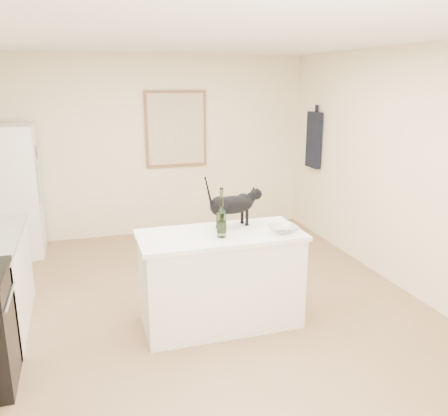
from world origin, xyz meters
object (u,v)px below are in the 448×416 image
at_px(fridge, 11,192).
at_px(black_cat, 232,207).
at_px(wine_bottle, 222,216).
at_px(glass_bowl, 283,229).

xyz_separation_m(fridge, black_cat, (2.21, -2.40, 0.24)).
height_order(black_cat, wine_bottle, wine_bottle).
bearing_deg(fridge, wine_bottle, -52.57).
bearing_deg(fridge, glass_bowl, -46.15).
relative_size(black_cat, glass_bowl, 2.04).
distance_m(black_cat, wine_bottle, 0.31).
height_order(fridge, glass_bowl, fridge).
xyz_separation_m(fridge, glass_bowl, (2.60, -2.71, 0.08)).
distance_m(fridge, black_cat, 3.27).
bearing_deg(glass_bowl, wine_bottle, 174.52).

